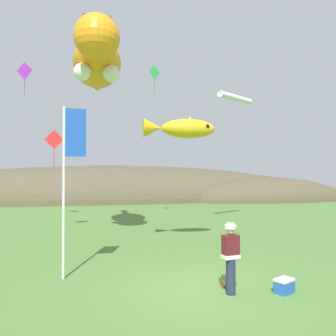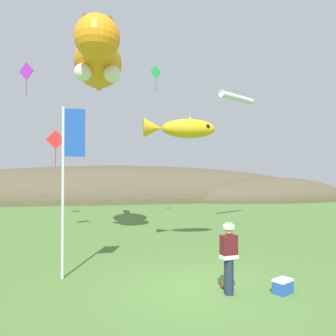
{
  "view_description": "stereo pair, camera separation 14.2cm",
  "coord_description": "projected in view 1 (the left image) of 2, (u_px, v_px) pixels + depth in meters",
  "views": [
    {
      "loc": [
        -2.78,
        -8.14,
        3.0
      ],
      "look_at": [
        0.0,
        4.0,
        3.24
      ],
      "focal_mm": 35.0,
      "sensor_mm": 36.0,
      "label": 1
    },
    {
      "loc": [
        -2.64,
        -8.17,
        3.0
      ],
      "look_at": [
        0.0,
        4.0,
        3.24
      ],
      "focal_mm": 35.0,
      "sensor_mm": 36.0,
      "label": 2
    }
  ],
  "objects": [
    {
      "name": "kite_fish_windsock",
      "position": [
        180.0,
        128.0,
        13.58
      ],
      "size": [
        3.07,
        1.05,
        0.93
      ],
      "color": "gold"
    },
    {
      "name": "ground_plane",
      "position": [
        202.0,
        290.0,
        8.49
      ],
      "size": [
        120.0,
        120.0,
        0.0
      ],
      "primitive_type": "plane",
      "color": "#517A38"
    },
    {
      "name": "kite_diamond_violet",
      "position": [
        24.0,
        71.0,
        19.05
      ],
      "size": [
        0.93,
        0.49,
        1.94
      ],
      "color": "purple"
    },
    {
      "name": "kite_diamond_green",
      "position": [
        154.0,
        72.0,
        21.19
      ],
      "size": [
        0.79,
        0.47,
        1.8
      ],
      "color": "green"
    },
    {
      "name": "kite_spool",
      "position": [
        225.0,
        284.0,
        8.63
      ],
      "size": [
        0.13,
        0.2,
        0.2
      ],
      "color": "olive",
      "rests_on": "ground"
    },
    {
      "name": "picnic_cooler",
      "position": [
        284.0,
        286.0,
        8.28
      ],
      "size": [
        0.58,
        0.51,
        0.36
      ],
      "color": "blue",
      "rests_on": "ground"
    },
    {
      "name": "distant_hill_ridge",
      "position": [
        134.0,
        200.0,
        38.13
      ],
      "size": [
        53.09,
        15.09,
        8.08
      ],
      "color": "brown",
      "rests_on": "ground"
    },
    {
      "name": "festival_banner_pole",
      "position": [
        69.0,
        166.0,
        9.48
      ],
      "size": [
        0.66,
        0.08,
        4.97
      ],
      "color": "silver",
      "rests_on": "ground"
    },
    {
      "name": "kite_giant_cat",
      "position": [
        97.0,
        60.0,
        15.31
      ],
      "size": [
        2.35,
        8.08,
        2.45
      ],
      "color": "orange"
    },
    {
      "name": "kite_diamond_red",
      "position": [
        54.0,
        140.0,
        16.77
      ],
      "size": [
        0.99,
        0.06,
        1.89
      ],
      "color": "red"
    },
    {
      "name": "festival_attendant",
      "position": [
        231.0,
        256.0,
        8.21
      ],
      "size": [
        0.46,
        0.32,
        1.77
      ],
      "color": "#232D47",
      "rests_on": "ground"
    },
    {
      "name": "kite_tube_streamer",
      "position": [
        235.0,
        98.0,
        19.85
      ],
      "size": [
        2.89,
        1.92,
        0.44
      ],
      "color": "white"
    }
  ]
}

